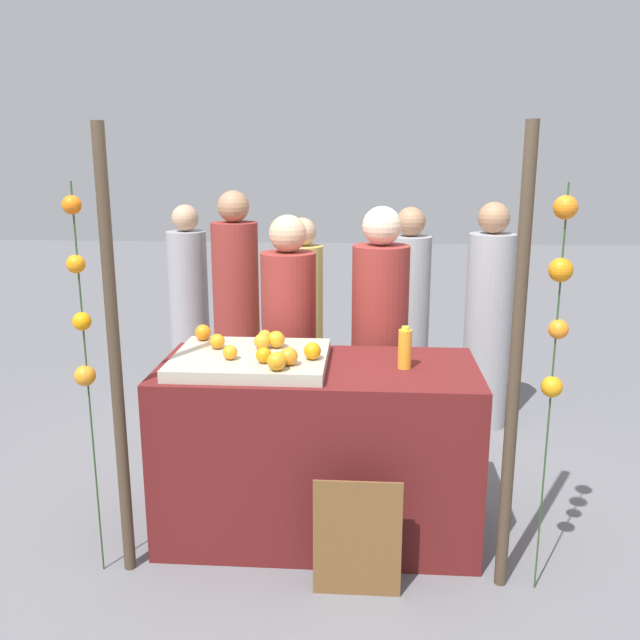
{
  "coord_description": "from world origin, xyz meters",
  "views": [
    {
      "loc": [
        0.24,
        -3.29,
        1.96
      ],
      "look_at": [
        0.0,
        0.15,
        1.12
      ],
      "focal_mm": 38.32,
      "sensor_mm": 36.0,
      "label": 1
    }
  ],
  "objects_px": {
    "chalkboard_sign": "(357,539)",
    "vendor_right": "(379,356)",
    "orange_0": "(264,355)",
    "vendor_left": "(289,359)",
    "juice_bottle": "(405,349)",
    "stall_counter": "(318,449)",
    "orange_1": "(265,337)"
  },
  "relations": [
    {
      "from": "orange_0",
      "to": "vendor_left",
      "type": "bearing_deg",
      "value": 87.9
    },
    {
      "from": "juice_bottle",
      "to": "vendor_right",
      "type": "distance_m",
      "value": 0.72
    },
    {
      "from": "stall_counter",
      "to": "vendor_right",
      "type": "height_order",
      "value": "vendor_right"
    },
    {
      "from": "orange_1",
      "to": "chalkboard_sign",
      "type": "height_order",
      "value": "orange_1"
    },
    {
      "from": "orange_1",
      "to": "vendor_left",
      "type": "height_order",
      "value": "vendor_left"
    },
    {
      "from": "vendor_left",
      "to": "vendor_right",
      "type": "bearing_deg",
      "value": 2.0
    },
    {
      "from": "juice_bottle",
      "to": "vendor_left",
      "type": "distance_m",
      "value": 0.96
    },
    {
      "from": "orange_0",
      "to": "vendor_right",
      "type": "distance_m",
      "value": 1.02
    },
    {
      "from": "stall_counter",
      "to": "chalkboard_sign",
      "type": "bearing_deg",
      "value": -68.15
    },
    {
      "from": "orange_1",
      "to": "chalkboard_sign",
      "type": "distance_m",
      "value": 1.15
    },
    {
      "from": "orange_0",
      "to": "vendor_left",
      "type": "relative_size",
      "value": 0.05
    },
    {
      "from": "chalkboard_sign",
      "to": "juice_bottle",
      "type": "bearing_deg",
      "value": 67.57
    },
    {
      "from": "orange_1",
      "to": "chalkboard_sign",
      "type": "xyz_separation_m",
      "value": [
        0.51,
        -0.72,
        -0.74
      ]
    },
    {
      "from": "stall_counter",
      "to": "orange_0",
      "type": "xyz_separation_m",
      "value": [
        -0.25,
        -0.17,
        0.56
      ]
    },
    {
      "from": "stall_counter",
      "to": "vendor_left",
      "type": "height_order",
      "value": "vendor_left"
    },
    {
      "from": "juice_bottle",
      "to": "vendor_left",
      "type": "bearing_deg",
      "value": 135.45
    },
    {
      "from": "juice_bottle",
      "to": "orange_1",
      "type": "bearing_deg",
      "value": 165.53
    },
    {
      "from": "chalkboard_sign",
      "to": "vendor_right",
      "type": "height_order",
      "value": "vendor_right"
    },
    {
      "from": "orange_0",
      "to": "chalkboard_sign",
      "type": "height_order",
      "value": "orange_0"
    },
    {
      "from": "juice_bottle",
      "to": "vendor_right",
      "type": "xyz_separation_m",
      "value": [
        -0.11,
        0.66,
        -0.24
      ]
    },
    {
      "from": "orange_1",
      "to": "vendor_right",
      "type": "bearing_deg",
      "value": 37.66
    },
    {
      "from": "orange_1",
      "to": "vendor_left",
      "type": "distance_m",
      "value": 0.53
    },
    {
      "from": "orange_1",
      "to": "juice_bottle",
      "type": "xyz_separation_m",
      "value": [
        0.73,
        -0.19,
        0.0
      ]
    },
    {
      "from": "orange_0",
      "to": "juice_bottle",
      "type": "bearing_deg",
      "value": 12.64
    },
    {
      "from": "stall_counter",
      "to": "orange_1",
      "type": "distance_m",
      "value": 0.65
    },
    {
      "from": "chalkboard_sign",
      "to": "vendor_right",
      "type": "distance_m",
      "value": 1.3
    },
    {
      "from": "orange_0",
      "to": "vendor_left",
      "type": "height_order",
      "value": "vendor_left"
    },
    {
      "from": "orange_0",
      "to": "vendor_right",
      "type": "xyz_separation_m",
      "value": [
        0.57,
        0.82,
        -0.24
      ]
    },
    {
      "from": "orange_0",
      "to": "orange_1",
      "type": "distance_m",
      "value": 0.34
    },
    {
      "from": "juice_bottle",
      "to": "chalkboard_sign",
      "type": "distance_m",
      "value": 0.94
    },
    {
      "from": "orange_1",
      "to": "juice_bottle",
      "type": "height_order",
      "value": "juice_bottle"
    },
    {
      "from": "chalkboard_sign",
      "to": "vendor_left",
      "type": "height_order",
      "value": "vendor_left"
    }
  ]
}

